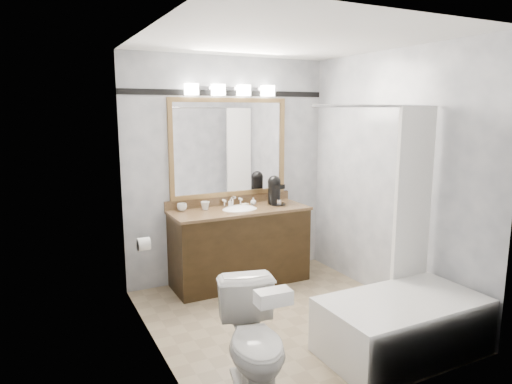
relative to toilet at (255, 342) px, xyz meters
The scene contains 15 objects.
room 1.44m from the toilet, 48.74° to the left, with size 2.42×2.62×2.52m.
vanity 2.03m from the toilet, 68.07° to the left, with size 1.53×0.58×0.97m.
mirror 2.54m from the toilet, 70.57° to the left, with size 1.40×0.04×1.10m.
vanity_light_bar 2.84m from the toilet, 70.10° to the left, with size 1.02×0.14×0.12m.
accent_stripe 2.87m from the toilet, 70.66° to the left, with size 2.40×0.01×0.06m, color black.
bathtub 1.31m from the toilet, ahead, with size 1.30×0.75×1.96m.
tp_roll 1.61m from the toilet, 104.08° to the left, with size 0.12×0.12×0.11m, color white.
toilet is the anchor object (origin of this frame).
tissue_box 0.49m from the toilet, 90.00° to the right, with size 0.22×0.12×0.09m, color white.
coffee_maker 2.36m from the toilet, 57.65° to the left, with size 0.18×0.22×0.33m.
cup_left 2.14m from the toilet, 85.54° to the left, with size 0.10×0.10×0.08m, color white.
cup_right 2.12m from the toilet, 78.60° to the left, with size 0.10×0.10×0.09m, color white.
soap_bottle_a 2.21m from the toilet, 70.71° to the left, with size 0.04×0.04×0.09m, color white.
soap_bottle_b 2.30m from the toilet, 63.84° to the left, with size 0.06×0.06×0.08m, color white.
soap_bar 2.23m from the toilet, 66.52° to the left, with size 0.08×0.05×0.03m, color beige.
Camera 1 is at (-2.04, -3.42, 1.92)m, focal length 32.00 mm.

